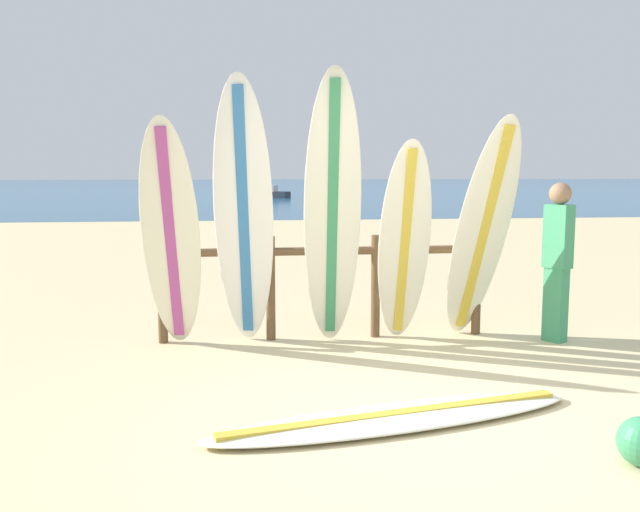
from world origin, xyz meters
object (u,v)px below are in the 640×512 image
object	(u,v)px
surfboard_lying_on_sand	(396,417)
beachgoer_standing	(558,255)
surfboard_leaning_center	(404,244)
surfboard_rack	(324,273)
surfboard_leaning_center_left	(332,213)
surfboard_leaning_left	(244,216)
surfboard_leaning_center_right	(482,232)
small_boat_offshore	(269,193)
surfboard_leaning_far_left	(171,238)

from	to	relation	value
surfboard_lying_on_sand	beachgoer_standing	world-z (taller)	beachgoer_standing
surfboard_leaning_center	surfboard_lying_on_sand	xyz separation A→B (m)	(-0.52, -1.98, -0.93)
surfboard_rack	beachgoer_standing	size ratio (longest dim) A/B	2.09
surfboard_leaning_center_left	surfboard_leaning_center	world-z (taller)	surfboard_leaning_center_left
surfboard_leaning_left	surfboard_lying_on_sand	xyz separation A→B (m)	(0.97, -2.02, -1.21)
surfboard_leaning_center_left	surfboard_leaning_center_right	distance (m)	1.45
surfboard_rack	surfboard_leaning_center	world-z (taller)	surfboard_leaning_center
surfboard_leaning_center_left	surfboard_leaning_center	size ratio (longest dim) A/B	1.31
surfboard_leaning_center_right	small_boat_offshore	size ratio (longest dim) A/B	0.88
surfboard_leaning_far_left	beachgoer_standing	bearing A→B (deg)	0.51
surfboard_leaning_left	surfboard_leaning_center	bearing A→B (deg)	-1.57
beachgoer_standing	small_boat_offshore	bearing A→B (deg)	92.37
surfboard_leaning_center	surfboard_leaning_center_right	world-z (taller)	surfboard_leaning_center_right
surfboard_leaning_center_left	small_boat_offshore	xyz separation A→B (m)	(0.82, 33.07, -1.01)
surfboard_rack	surfboard_leaning_far_left	distance (m)	1.53
surfboard_rack	surfboard_leaning_center	size ratio (longest dim) A/B	1.66
surfboard_leaning_center	surfboard_leaning_center_right	bearing A→B (deg)	-1.72
surfboard_rack	small_boat_offshore	world-z (taller)	surfboard_rack
surfboard_leaning_far_left	surfboard_leaning_left	world-z (taller)	surfboard_leaning_left
surfboard_leaning_far_left	surfboard_leaning_center_left	world-z (taller)	surfboard_leaning_center_left
surfboard_leaning_center_right	surfboard_leaning_far_left	bearing A→B (deg)	-179.16
surfboard_leaning_left	beachgoer_standing	size ratio (longest dim) A/B	1.62
surfboard_leaning_far_left	surfboard_leaning_center	distance (m)	2.14
surfboard_leaning_center	small_boat_offshore	world-z (taller)	surfboard_leaning_center
surfboard_rack	surfboard_leaning_center	distance (m)	0.86
surfboard_leaning_center_right	surfboard_leaning_left	bearing A→B (deg)	178.38
surfboard_leaning_center	beachgoer_standing	world-z (taller)	surfboard_leaning_center
surfboard_leaning_left	small_boat_offshore	xyz separation A→B (m)	(1.62, 32.94, -0.99)
surfboard_lying_on_sand	surfboard_leaning_center	bearing A→B (deg)	75.41
surfboard_leaning_center	surfboard_leaning_far_left	bearing A→B (deg)	-178.27
surfboard_leaning_left	beachgoer_standing	distance (m)	3.01
surfboard_leaning_far_left	beachgoer_standing	world-z (taller)	surfboard_leaning_far_left
surfboard_rack	surfboard_leaning_left	xyz separation A→B (m)	(-0.77, -0.31, 0.60)
surfboard_leaning_center_left	surfboard_leaning_center	distance (m)	0.76
surfboard_leaning_far_left	surfboard_leaning_left	xyz separation A→B (m)	(0.65, 0.11, 0.19)
surfboard_leaning_far_left	small_boat_offshore	world-z (taller)	surfboard_leaning_far_left
surfboard_leaning_left	surfboard_leaning_center	distance (m)	1.52
surfboard_leaning_center_left	surfboard_leaning_center_right	world-z (taller)	surfboard_leaning_center_left
surfboard_rack	surfboard_leaning_center	bearing A→B (deg)	-26.06
surfboard_leaning_left	surfboard_leaning_center_left	distance (m)	0.81
surfboard_leaning_center_right	surfboard_lying_on_sand	size ratio (longest dim) A/B	0.80
surfboard_leaning_center_left	surfboard_lying_on_sand	xyz separation A→B (m)	(0.18, -1.89, -1.23)
surfboard_leaning_center	beachgoer_standing	bearing A→B (deg)	-1.24
surfboard_leaning_center	surfboard_lying_on_sand	world-z (taller)	surfboard_leaning_center
surfboard_leaning_center_right	beachgoer_standing	size ratio (longest dim) A/B	1.40
beachgoer_standing	surfboard_leaning_left	bearing A→B (deg)	178.60
beachgoer_standing	surfboard_leaning_far_left	bearing A→B (deg)	-179.49
surfboard_rack	small_boat_offshore	bearing A→B (deg)	88.52
surfboard_rack	surfboard_leaning_center_left	size ratio (longest dim) A/B	1.27
surfboard_leaning_far_left	surfboard_leaning_center	xyz separation A→B (m)	(2.14, 0.06, -0.09)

